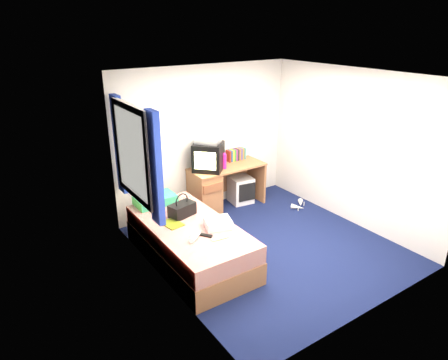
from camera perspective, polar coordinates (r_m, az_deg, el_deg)
ground at (r=5.86m, az=6.31°, el=-9.34°), size 3.40×3.40×0.00m
room_shell at (r=5.27m, az=6.95°, el=4.33°), size 3.40×3.40×3.40m
bed at (r=5.41m, az=-4.83°, el=-8.87°), size 1.01×2.00×0.54m
pillow at (r=5.88m, az=-9.78°, el=-2.81°), size 0.57×0.37×0.12m
desk at (r=6.70m, az=-1.59°, el=-1.18°), size 1.30×0.55×0.75m
storage_cube at (r=7.09m, az=2.39°, el=-1.37°), size 0.42×0.42×0.47m
crt_tv at (r=6.46m, az=-2.26°, el=3.34°), size 0.62×0.62×0.45m
vcr at (r=6.38m, az=-2.28°, el=5.60°), size 0.45×0.46×0.07m
book_row at (r=6.98m, az=1.70°, el=3.66°), size 0.34×0.13×0.20m
picture_frame at (r=7.09m, az=2.45°, el=3.70°), size 0.05×0.12×0.14m
pink_water_bottle at (r=6.56m, az=0.02°, el=2.66°), size 0.09×0.09×0.24m
aerosol_can at (r=6.66m, az=-0.34°, el=2.77°), size 0.07×0.07×0.20m
handbag at (r=5.46m, az=-6.01°, el=-4.17°), size 0.40×0.28×0.33m
towel at (r=5.17m, az=-0.87°, el=-6.17°), size 0.39×0.36×0.11m
magazine at (r=5.29m, az=-7.42°, el=-6.22°), size 0.25×0.31×0.01m
water_bottle at (r=4.91m, az=-4.23°, el=-8.10°), size 0.20×0.17×0.07m
colour_swatch_fan at (r=4.92m, az=-0.64°, el=-8.36°), size 0.23×0.08×0.01m
remote_control at (r=4.98m, az=-2.57°, el=-7.91°), size 0.13×0.16×0.02m
window_assembly at (r=5.26m, az=-12.66°, el=3.53°), size 0.11×1.42×1.40m
white_heels at (r=7.07m, az=10.68°, el=-3.56°), size 0.36×0.32×0.09m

